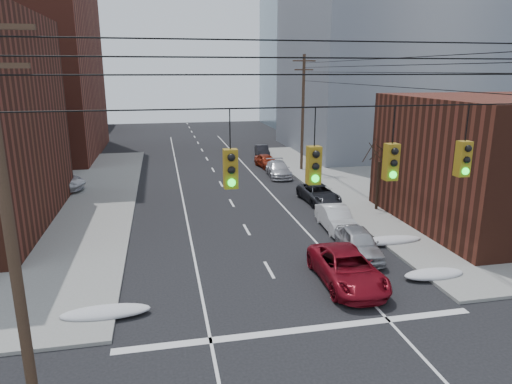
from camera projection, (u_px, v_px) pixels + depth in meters
name	position (u px, v px, depth m)	size (l,w,h in m)	color
building_brick_far	(27.00, 93.00, 74.43)	(22.00, 18.00, 12.00)	#4B2116
building_office	(388.00, 45.00, 53.87)	(22.00, 20.00, 25.00)	gray
building_glass	(327.00, 62.00, 79.24)	(20.00, 18.00, 22.00)	gray
utility_pole_left	(10.00, 233.00, 10.78)	(2.20, 0.28, 11.00)	#473323
utility_pole_far	(303.00, 111.00, 43.46)	(2.20, 0.28, 11.00)	#473323
traffic_signals	(353.00, 161.00, 12.09)	(17.00, 0.42, 2.02)	black
street_light	(5.00, 209.00, 13.48)	(0.44, 0.44, 9.32)	gray
bare_tree	(378.00, 179.00, 31.32)	(2.09, 2.20, 4.93)	black
snow_nw	(106.00, 312.00, 18.11)	(3.50, 1.08, 0.42)	silver
snow_ne	(434.00, 274.00, 21.50)	(3.00, 1.08, 0.42)	silver
snow_east_far	(388.00, 241.00, 25.76)	(4.00, 1.08, 0.42)	silver
red_pickup	(347.00, 268.00, 20.84)	(2.48, 5.37, 1.49)	maroon
parked_car_a	(359.00, 243.00, 23.95)	(1.76, 4.37, 1.49)	#B0B1B5
parked_car_b	(336.00, 218.00, 28.04)	(1.51, 4.34, 1.43)	silver
parked_car_c	(319.00, 194.00, 33.90)	(2.16, 4.67, 1.30)	black
parked_car_d	(278.00, 169.00, 42.16)	(1.94, 4.78, 1.39)	silver
parked_car_e	(266.00, 161.00, 46.20)	(1.56, 3.88, 1.32)	maroon
parked_car_f	(262.00, 151.00, 52.12)	(1.33, 3.83, 1.26)	black
lot_car_b	(48.00, 182.00, 36.30)	(2.63, 5.70, 1.58)	#BABABF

